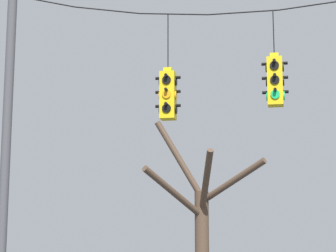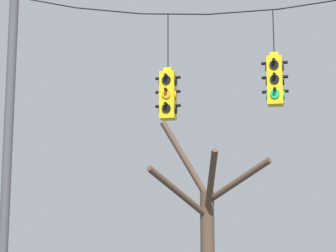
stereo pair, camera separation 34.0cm
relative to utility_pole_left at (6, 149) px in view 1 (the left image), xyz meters
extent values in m
cylinder|color=#4C4C51|center=(0.00, 0.00, -0.06)|extent=(0.23, 0.23, 8.27)
cylinder|color=black|center=(0.81, 0.00, 3.62)|extent=(1.62, 0.03, 0.44)
cylinder|color=black|center=(2.42, 0.00, 3.27)|extent=(1.62, 0.03, 0.31)
cylinder|color=black|center=(4.03, 0.00, 3.06)|extent=(1.62, 0.03, 0.17)
cylinder|color=black|center=(5.65, 0.00, 2.99)|extent=(1.61, 0.03, 0.03)
cylinder|color=black|center=(7.26, 0.00, 3.06)|extent=(1.62, 0.03, 0.17)
cube|color=yellow|center=(3.90, 0.00, 1.12)|extent=(0.34, 0.34, 1.10)
cube|color=yellow|center=(3.90, 0.00, 1.71)|extent=(0.19, 0.19, 0.10)
cylinder|color=black|center=(3.90, 0.00, 2.41)|extent=(0.02, 0.02, 1.30)
cylinder|color=black|center=(3.90, -0.18, 1.44)|extent=(0.20, 0.03, 0.20)
cylinder|color=black|center=(3.90, -0.23, 1.53)|extent=(0.07, 0.12, 0.07)
cylinder|color=orange|center=(3.90, -0.18, 1.12)|extent=(0.20, 0.03, 0.20)
cylinder|color=black|center=(3.90, -0.23, 1.21)|extent=(0.07, 0.12, 0.07)
cylinder|color=black|center=(3.90, -0.18, 0.79)|extent=(0.20, 0.03, 0.20)
cylinder|color=black|center=(3.90, -0.23, 0.88)|extent=(0.07, 0.12, 0.07)
cylinder|color=black|center=(3.90, 0.19, 1.44)|extent=(0.20, 0.03, 0.20)
cylinder|color=black|center=(3.90, 0.23, 1.53)|extent=(0.07, 0.12, 0.07)
cylinder|color=orange|center=(3.90, 0.19, 1.12)|extent=(0.20, 0.03, 0.20)
cylinder|color=black|center=(3.90, 0.23, 1.21)|extent=(0.07, 0.12, 0.07)
cylinder|color=black|center=(3.90, 0.19, 0.79)|extent=(0.20, 0.03, 0.20)
cylinder|color=black|center=(3.90, 0.23, 0.88)|extent=(0.07, 0.12, 0.07)
cylinder|color=black|center=(3.71, 0.00, 1.44)|extent=(0.03, 0.20, 0.20)
cylinder|color=black|center=(3.67, 0.00, 1.53)|extent=(0.12, 0.07, 0.07)
cylinder|color=orange|center=(3.71, 0.00, 1.12)|extent=(0.03, 0.20, 0.20)
cylinder|color=black|center=(3.67, 0.00, 1.21)|extent=(0.12, 0.07, 0.07)
cylinder|color=black|center=(3.71, 0.00, 0.79)|extent=(0.03, 0.20, 0.20)
cylinder|color=black|center=(3.67, 0.00, 0.88)|extent=(0.12, 0.07, 0.07)
cylinder|color=black|center=(4.08, 0.00, 1.44)|extent=(0.03, 0.20, 0.20)
cylinder|color=black|center=(4.13, 0.00, 1.53)|extent=(0.12, 0.07, 0.07)
cylinder|color=orange|center=(4.08, 0.00, 1.12)|extent=(0.03, 0.20, 0.20)
cylinder|color=black|center=(4.13, 0.00, 1.21)|extent=(0.12, 0.07, 0.07)
cylinder|color=black|center=(4.08, 0.00, 0.79)|extent=(0.03, 0.20, 0.20)
cylinder|color=black|center=(4.13, 0.00, 0.88)|extent=(0.12, 0.07, 0.07)
cube|color=yellow|center=(6.32, 0.00, 1.33)|extent=(0.34, 0.34, 1.09)
cube|color=yellow|center=(6.32, 0.00, 1.92)|extent=(0.19, 0.19, 0.10)
cylinder|color=black|center=(6.32, 0.00, 2.48)|extent=(0.02, 0.02, 1.01)
cylinder|color=black|center=(6.32, -0.18, 1.66)|extent=(0.20, 0.03, 0.20)
cylinder|color=black|center=(6.32, -0.23, 1.75)|extent=(0.07, 0.12, 0.07)
cylinder|color=black|center=(6.32, -0.18, 1.33)|extent=(0.20, 0.03, 0.20)
cylinder|color=black|center=(6.32, -0.23, 1.42)|extent=(0.07, 0.12, 0.07)
cylinder|color=#19C666|center=(6.32, -0.18, 1.00)|extent=(0.20, 0.03, 0.20)
cylinder|color=black|center=(6.32, -0.23, 1.09)|extent=(0.07, 0.12, 0.07)
cylinder|color=black|center=(6.32, 0.19, 1.66)|extent=(0.20, 0.03, 0.20)
cylinder|color=black|center=(6.32, 0.23, 1.75)|extent=(0.07, 0.12, 0.07)
cylinder|color=black|center=(6.32, 0.19, 1.33)|extent=(0.20, 0.03, 0.20)
cylinder|color=black|center=(6.32, 0.23, 1.42)|extent=(0.07, 0.12, 0.07)
cylinder|color=#19C666|center=(6.32, 0.19, 1.00)|extent=(0.20, 0.03, 0.20)
cylinder|color=black|center=(6.32, 0.23, 1.09)|extent=(0.07, 0.12, 0.07)
cylinder|color=black|center=(6.13, 0.00, 1.66)|extent=(0.03, 0.20, 0.20)
cylinder|color=black|center=(6.09, 0.00, 1.75)|extent=(0.12, 0.07, 0.07)
cylinder|color=black|center=(6.13, 0.00, 1.33)|extent=(0.03, 0.20, 0.20)
cylinder|color=black|center=(6.09, 0.00, 1.42)|extent=(0.12, 0.07, 0.07)
cylinder|color=#19C666|center=(6.13, 0.00, 1.00)|extent=(0.03, 0.20, 0.20)
cylinder|color=black|center=(6.09, 0.00, 1.09)|extent=(0.12, 0.07, 0.07)
cylinder|color=black|center=(6.50, 0.00, 1.66)|extent=(0.03, 0.20, 0.20)
cylinder|color=black|center=(6.55, 0.00, 1.75)|extent=(0.12, 0.07, 0.07)
cylinder|color=black|center=(6.50, 0.00, 1.33)|extent=(0.03, 0.20, 0.20)
cylinder|color=black|center=(6.55, 0.00, 1.42)|extent=(0.12, 0.07, 0.07)
cylinder|color=#19C666|center=(6.50, 0.00, 1.00)|extent=(0.03, 0.20, 0.20)
cylinder|color=black|center=(6.55, 0.00, 1.09)|extent=(0.12, 0.07, 0.07)
cylinder|color=brown|center=(3.55, 8.00, -2.30)|extent=(0.48, 0.48, 3.77)
cylinder|color=brown|center=(3.81, 7.16, -0.17)|extent=(0.78, 1.88, 2.03)
cylinder|color=brown|center=(2.78, 7.96, 0.72)|extent=(1.73, 0.30, 2.75)
cylinder|color=brown|center=(2.80, 6.90, -0.54)|extent=(1.74, 2.41, 1.60)
cylinder|color=brown|center=(4.66, 7.41, -0.15)|extent=(2.41, 1.41, 1.42)
camera|label=1|loc=(6.61, -14.29, -2.27)|focal=70.00mm
camera|label=2|loc=(6.94, -14.22, -2.27)|focal=70.00mm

